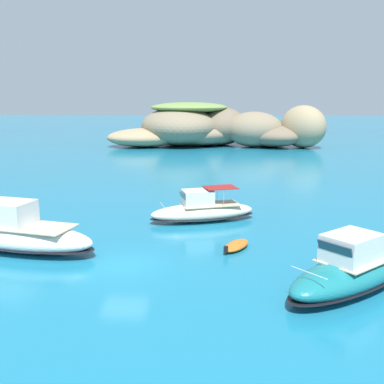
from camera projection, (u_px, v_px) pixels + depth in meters
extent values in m
plane|color=#197093|center=(124.00, 266.00, 25.05)|extent=(400.00, 400.00, 0.00)
ellipsoid|color=#756651|center=(222.00, 126.00, 87.40)|extent=(9.70, 12.86, 7.13)
ellipsoid|color=#9E8966|center=(145.00, 137.00, 84.33)|extent=(16.02, 13.00, 3.40)
ellipsoid|color=#756651|center=(206.00, 125.00, 91.33)|extent=(13.62, 14.42, 6.99)
ellipsoid|color=#84755B|center=(210.00, 134.00, 86.94)|extent=(11.32, 10.57, 4.08)
ellipsoid|color=#84755B|center=(179.00, 126.00, 86.62)|extent=(18.39, 21.51, 7.20)
ellipsoid|color=#84755B|center=(196.00, 133.00, 86.57)|extent=(18.31, 17.96, 4.54)
ellipsoid|color=olive|center=(189.00, 107.00, 86.43)|extent=(14.63, 13.30, 1.98)
ellipsoid|color=#756651|center=(270.00, 135.00, 84.43)|extent=(15.31, 16.72, 4.15)
ellipsoid|color=#9E8966|center=(303.00, 127.00, 81.92)|extent=(10.77, 11.78, 7.64)
ellipsoid|color=#84755B|center=(254.00, 129.00, 83.72)|extent=(11.55, 10.57, 6.45)
ellipsoid|color=beige|center=(203.00, 212.00, 34.03)|extent=(8.24, 4.65, 1.34)
ellipsoid|color=black|center=(203.00, 216.00, 34.09)|extent=(8.40, 4.75, 0.16)
cube|color=#C6B793|center=(210.00, 204.00, 34.06)|extent=(4.75, 3.24, 0.06)
cube|color=silver|center=(198.00, 197.00, 33.69)|extent=(2.61, 2.25, 1.10)
cube|color=#2D4756|center=(183.00, 197.00, 33.40)|extent=(0.71, 1.54, 0.59)
cylinder|color=silver|center=(162.00, 205.00, 33.12)|extent=(0.54, 1.59, 0.04)
cube|color=maroon|center=(220.00, 187.00, 33.99)|extent=(2.82, 2.48, 0.04)
cylinder|color=silver|center=(224.00, 198.00, 33.33)|extent=(0.03, 0.03, 1.26)
cylinder|color=silver|center=(217.00, 193.00, 34.90)|extent=(0.03, 0.03, 1.26)
ellipsoid|color=#19727A|center=(355.00, 272.00, 22.17)|extent=(8.83, 8.20, 1.58)
ellipsoid|color=black|center=(354.00, 278.00, 22.25)|extent=(9.01, 8.36, 0.19)
cube|color=#C6B793|center=(364.00, 256.00, 22.45)|extent=(5.40, 5.14, 0.06)
cube|color=silver|center=(351.00, 247.00, 21.61)|extent=(3.24, 3.18, 1.30)
cube|color=#2D4756|center=(335.00, 250.00, 20.79)|extent=(1.41, 1.56, 0.69)
cylinder|color=silver|center=(309.00, 273.00, 19.82)|extent=(1.31, 1.49, 0.04)
ellipsoid|color=white|center=(18.00, 237.00, 27.46)|extent=(10.51, 5.32, 1.71)
ellipsoid|color=black|center=(18.00, 243.00, 27.54)|extent=(10.72, 5.42, 0.21)
cube|color=#C6B793|center=(27.00, 226.00, 27.09)|extent=(6.00, 3.81, 0.06)
cube|color=silver|center=(9.00, 213.00, 27.30)|extent=(3.24, 2.72, 1.41)
ellipsoid|color=orange|center=(236.00, 245.00, 27.83)|extent=(2.20, 2.81, 0.44)
cube|color=#9E998E|center=(236.00, 244.00, 27.82)|extent=(1.39, 1.89, 0.06)
cube|color=black|center=(226.00, 249.00, 26.62)|extent=(0.27, 0.27, 0.36)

